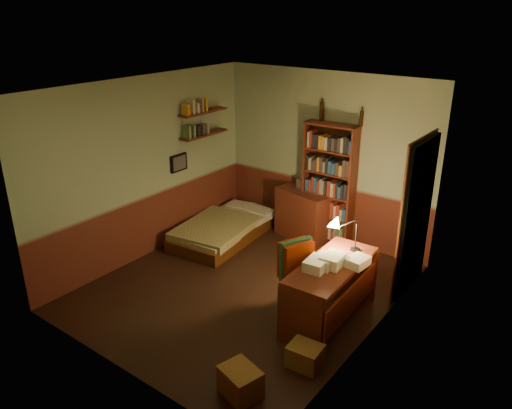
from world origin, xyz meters
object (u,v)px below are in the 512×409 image
Objects in this scene: bookshelf at (328,185)px; office_chair at (305,284)px; dresser at (304,214)px; desk_lamp at (357,228)px; cardboard_box_b at (305,356)px; mini_stereo at (307,184)px; bed at (223,223)px; desk at (330,292)px; cardboard_box_a at (240,382)px.

office_chair is (0.87, -2.06, -0.41)m from bookshelf.
bookshelf is (0.35, 0.08, 0.54)m from dresser.
dresser is 1.54× the size of desk_lamp.
desk_lamp is at bearing 96.53° from cardboard_box_b.
desk_lamp reaches higher than dresser.
mini_stereo is at bearing 170.65° from bookshelf.
bed is 1.25× the size of desk.
dresser is 0.65× the size of desk.
bookshelf is 3.25× the size of desk_lamp.
bed is at bearing 175.99° from office_chair.
desk_lamp is at bearing -28.13° from dresser.
dresser reaches higher than desk.
bookshelf is 3.63m from cardboard_box_a.
desk_lamp is at bearing -53.59° from bookshelf.
bookshelf is at bearing 118.45° from desk.
desk_lamp is at bearing 86.46° from cardboard_box_a.
desk_lamp reaches higher than cardboard_box_b.
cardboard_box_b is (0.15, -1.35, -0.91)m from desk_lamp.
cardboard_box_a is at bearing -52.50° from bed.
office_chair is (2.23, -1.18, 0.27)m from bed.
bookshelf is 2.28m from office_chair.
dresser is at bearing 112.05° from cardboard_box_a.
office_chair is at bearing -55.14° from mini_stereo.
bed reaches higher than cardboard_box_b.
mini_stereo is (0.97, 0.92, 0.61)m from bed.
bookshelf is (0.39, -0.04, 0.07)m from mini_stereo.
office_chair is (-0.20, -0.26, 0.16)m from desk.
bookshelf reaches higher than mini_stereo.
desk_lamp is at bearing 81.58° from desk.
cardboard_box_b is (0.21, -0.88, -0.25)m from desk.
cardboard_box_b is at bearing 68.52° from cardboard_box_a.
mini_stereo is 0.83× the size of cardboard_box_b.
dresser is at bearing 127.38° from desk.
bookshelf is at bearing 25.83° from dresser.
dresser is at bearing 142.88° from desk_lamp.
office_chair is (1.26, -2.10, -0.34)m from mini_stereo.
bed is 4.54× the size of cardboard_box_a.
cardboard_box_b is at bearing -33.04° from office_chair.
desk reaches higher than cardboard_box_a.
bed is at bearing 172.84° from desk_lamp.
office_chair is 1.40m from cardboard_box_a.
cardboard_box_a is (0.12, -1.34, -0.39)m from office_chair.
bed is 6.14× the size of mini_stereo.
dresser is 0.49m from mini_stereo.
cardboard_box_b is at bearing -68.14° from bookshelf.
dresser is 3.17× the size of mini_stereo.
mini_stereo is at bearing 140.93° from desk_lamp.
mini_stereo is 3.28m from cardboard_box_b.
bed is 1.47m from mini_stereo.
mini_stereo is 0.27× the size of office_chair.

